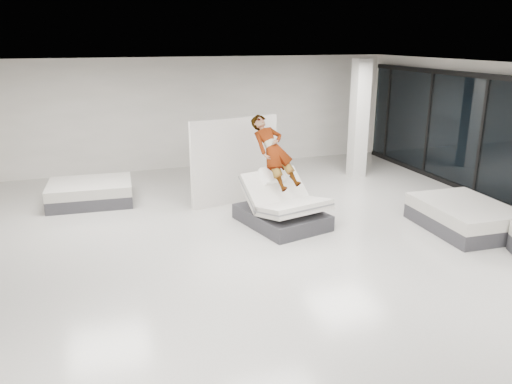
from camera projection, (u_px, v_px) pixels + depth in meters
room at (282, 172)px, 8.25m from camera, size 14.00×14.04×3.20m
hero_bed at (282, 209)px, 10.26m from camera, size 1.73×2.05×1.15m
person at (274, 166)px, 10.28m from camera, size 0.99×1.72×1.38m
remote at (292, 178)px, 10.17m from camera, size 0.08×0.15×0.08m
divider_panel at (235, 161)px, 11.48m from camera, size 2.17×0.56×2.00m
flat_bed_right_far at (464, 216)px, 10.04m from camera, size 1.57×2.05×0.55m
flat_bed_left_far at (90, 193)px, 11.64m from camera, size 1.95×1.51×0.51m
column at (359, 119)px, 13.53m from camera, size 0.40×0.40×3.20m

